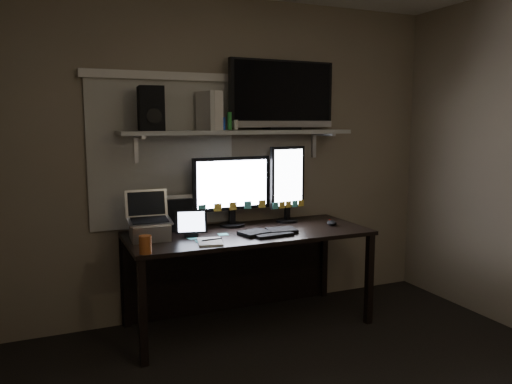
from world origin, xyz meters
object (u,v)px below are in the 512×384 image
laptop (149,217)px  tv (282,95)px  mouse (332,223)px  cup (145,245)px  monitor_portrait (287,184)px  game_console (209,111)px  speaker (151,109)px  desk (243,251)px  tablet (191,223)px  monitor_landscape (232,191)px  keyboard (268,232)px

laptop → tv: 1.43m
tv → mouse: bearing=-46.9°
mouse → cup: 1.54m
monitor_portrait → tv: bearing=146.2°
mouse → laptop: 1.43m
monitor_portrait → game_console: 0.88m
mouse → laptop: (-1.42, 0.08, 0.15)m
laptop → monitor_portrait: bearing=11.4°
speaker → desk: bearing=-1.2°
game_console → speaker: size_ratio=0.92×
desk → laptop: (-0.73, -0.10, 0.34)m
monitor_portrait → tv: size_ratio=0.70×
monitor_portrait → cup: bearing=-163.8°
cup → game_console: size_ratio=0.40×
mouse → tablet: (-1.13, 0.06, 0.08)m
desk → mouse: 0.74m
desk → cup: bearing=-151.4°
cup → game_console: game_console is taller
monitor_portrait → laptop: (-1.16, -0.20, -0.15)m
monitor_landscape → game_console: (-0.19, -0.05, 0.61)m
laptop → game_console: bearing=20.7°
game_console → tablet: bearing=-156.0°
keyboard → speaker: 1.22m
monitor_landscape → mouse: monitor_landscape is taller
monitor_portrait → speaker: (-1.10, -0.03, 0.59)m
keyboard → mouse: size_ratio=3.97×
tablet → laptop: (-0.29, 0.02, 0.07)m
desk → game_console: size_ratio=6.29×
keyboard → cup: (-0.94, -0.21, 0.04)m
desk → tablet: size_ratio=8.01×
desk → tablet: tablet is taller
cup → game_console: (0.60, 0.52, 0.84)m
tv → game_console: 0.64m
monitor_landscape → speaker: speaker is taller
monitor_portrait → game_console: bearing=175.0°
tablet → game_console: size_ratio=0.79×
monitor_landscape → mouse: 0.83m
monitor_portrait → keyboard: 0.56m
desk → tablet: (-0.44, -0.12, 0.28)m
laptop → game_console: 0.90m
monitor_portrait → mouse: monitor_portrait is taller
monitor_portrait → mouse: 0.48m
monitor_landscape → tablet: bearing=-152.8°
tv → cup: bearing=-157.3°
tv → monitor_landscape: bearing=177.9°
speaker → keyboard: bearing=-17.2°
monitor_landscape → mouse: bearing=-24.9°
monitor_landscape → monitor_portrait: size_ratio=1.02×
monitor_portrait → keyboard: monitor_portrait is taller
mouse → tv: (-0.30, 0.29, 1.00)m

